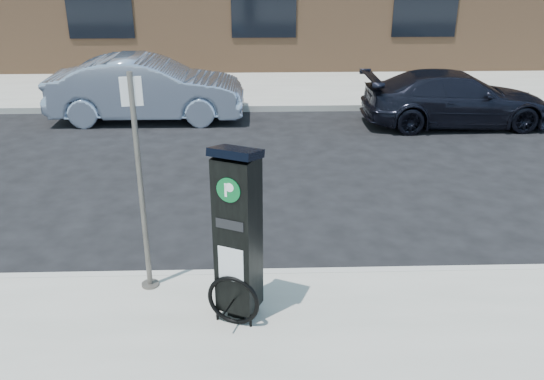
{
  "coord_description": "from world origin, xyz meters",
  "views": [
    {
      "loc": [
        -0.32,
        -6.37,
        4.06
      ],
      "look_at": [
        -0.11,
        0.5,
        1.06
      ],
      "focal_mm": 38.0,
      "sensor_mm": 36.0,
      "label": 1
    }
  ],
  "objects_px": {
    "car_silver": "(147,89)",
    "car_dark": "(455,99)",
    "bike_rack": "(233,301)",
    "sign_pole": "(141,188)",
    "parking_kiosk": "(238,232)"
  },
  "relations": [
    {
      "from": "bike_rack",
      "to": "parking_kiosk",
      "type": "bearing_deg",
      "value": 90.96
    },
    {
      "from": "parking_kiosk",
      "to": "car_dark",
      "type": "xyz_separation_m",
      "value": [
        4.92,
        7.63,
        -0.56
      ]
    },
    {
      "from": "car_silver",
      "to": "car_dark",
      "type": "bearing_deg",
      "value": -95.18
    },
    {
      "from": "parking_kiosk",
      "to": "sign_pole",
      "type": "xyz_separation_m",
      "value": [
        -1.12,
        0.61,
        0.27
      ]
    },
    {
      "from": "sign_pole",
      "to": "car_silver",
      "type": "distance_m",
      "value": 7.84
    },
    {
      "from": "parking_kiosk",
      "to": "car_silver",
      "type": "height_order",
      "value": "parking_kiosk"
    },
    {
      "from": "car_silver",
      "to": "car_dark",
      "type": "height_order",
      "value": "car_silver"
    },
    {
      "from": "parking_kiosk",
      "to": "car_dark",
      "type": "height_order",
      "value": "parking_kiosk"
    },
    {
      "from": "bike_rack",
      "to": "car_dark",
      "type": "relative_size",
      "value": 0.14
    },
    {
      "from": "sign_pole",
      "to": "bike_rack",
      "type": "height_order",
      "value": "sign_pole"
    },
    {
      "from": "car_silver",
      "to": "parking_kiosk",
      "type": "bearing_deg",
      "value": -163.86
    },
    {
      "from": "bike_rack",
      "to": "car_dark",
      "type": "height_order",
      "value": "car_dark"
    },
    {
      "from": "sign_pole",
      "to": "bike_rack",
      "type": "distance_m",
      "value": 1.66
    },
    {
      "from": "bike_rack",
      "to": "car_dark",
      "type": "xyz_separation_m",
      "value": [
        4.98,
        7.82,
        0.19
      ]
    },
    {
      "from": "parking_kiosk",
      "to": "sign_pole",
      "type": "bearing_deg",
      "value": 176.23
    }
  ]
}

